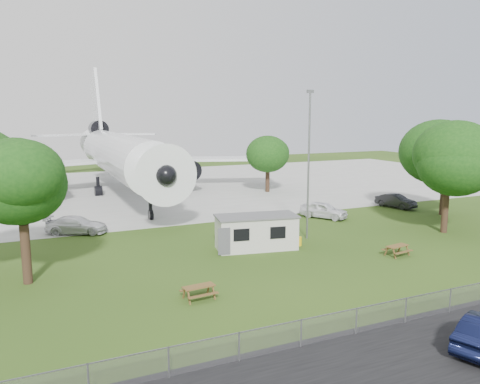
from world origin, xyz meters
name	(u,v)px	position (x,y,z in m)	size (l,w,h in m)	color
ground	(250,275)	(0.00, 0.00, 0.00)	(160.00, 160.00, 0.00)	#3E5B1C
asphalt_strip	(391,376)	(0.00, -13.00, 0.01)	(120.00, 8.00, 0.02)	black
concrete_apron	(132,190)	(0.00, 38.00, 0.01)	(120.00, 46.00, 0.03)	#B7B7B2
airliner	(118,153)	(-2.00, 35.86, 5.27)	(46.36, 47.73, 17.69)	white
site_cabin	(257,232)	(3.03, 5.19, 1.31)	(6.94, 3.74, 2.62)	beige
picnic_west	(199,299)	(-4.30, -2.44, 0.00)	(1.80, 1.50, 0.76)	brown
picnic_east	(397,255)	(11.61, -0.63, 0.00)	(1.80, 1.50, 0.76)	brown
fence	(338,338)	(0.00, -9.50, 0.00)	(58.00, 0.04, 1.30)	gray
lamp_mast	(308,167)	(8.20, 6.20, 6.00)	(0.16, 0.16, 12.00)	slate
tree_west_small	(20,181)	(-13.02, 4.17, 6.32)	(6.12, 6.12, 9.40)	#382619
tree_east_front	(449,161)	(20.21, 3.00, 6.28)	(7.80, 7.80, 10.19)	#382619
tree_east_back	(446,155)	(25.95, 8.49, 6.16)	(7.99, 7.99, 10.17)	#382619
tree_far_apron	(268,155)	(16.17, 28.63, 4.94)	(5.85, 5.85, 7.89)	#382619
car_ne_hatch	(324,210)	(13.88, 12.12, 0.80)	(1.89, 4.71, 1.60)	white
car_ne_sedan	(396,201)	(24.19, 13.29, 0.74)	(1.57, 4.50, 1.48)	black
car_apron_van	(77,225)	(-9.15, 15.67, 0.75)	(2.10, 5.15, 1.50)	silver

